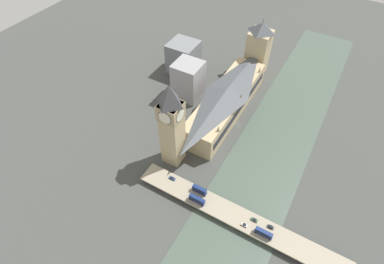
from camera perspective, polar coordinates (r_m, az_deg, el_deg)
The scene contains 15 objects.
ground_plane at distance 249.39m, azimuth 8.83°, elevation 1.40°, with size 600.00×600.00×0.00m, color #424442.
river_water at distance 244.64m, azimuth 15.85°, elevation -1.38°, with size 53.73×360.00×0.30m, color #47564C.
parliament_hall at distance 249.64m, azimuth 6.56°, elevation 5.96°, with size 26.42×105.81×26.38m.
clock_tower at distance 196.30m, azimuth -3.91°, elevation 1.66°, with size 14.31×14.31×69.02m.
victoria_tower at distance 293.31m, azimuth 12.51°, elevation 15.22°, with size 19.16×19.16×55.06m.
road_bridge at distance 197.20m, azimuth 8.59°, elevation -15.72°, with size 139.45×14.82×4.25m.
double_decker_bus_lead at distance 196.87m, azimuth 0.94°, elevation -12.72°, with size 10.93×2.58×4.96m.
double_decker_bus_mid at distance 200.57m, azimuth 1.44°, elevation -10.93°, with size 10.14×2.63×4.92m.
double_decker_bus_rear at distance 191.72m, azimuth 13.51°, elevation -18.20°, with size 10.83×2.53×4.81m.
car_northbound_lead at distance 196.41m, azimuth 11.79°, elevation -16.06°, with size 4.37×1.82×1.41m.
car_northbound_mid at distance 196.52m, azimuth 14.75°, elevation -17.08°, with size 3.92×1.85×1.48m.
car_northbound_tail at distance 208.08m, azimuth -3.79°, elevation -8.78°, with size 4.71×1.80×1.54m.
car_southbound_lead at distance 193.83m, azimuth 9.92°, elevation -17.03°, with size 3.95×1.83×1.37m.
city_block_west at distance 262.70m, azimuth -0.72°, elevation 9.84°, with size 23.07×22.43×33.72m.
city_block_center at distance 295.55m, azimuth -1.63°, elevation 14.11°, with size 26.03×25.59×29.27m.
Camera 1 is at (-51.32, 166.73, 178.22)m, focal length 28.00 mm.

